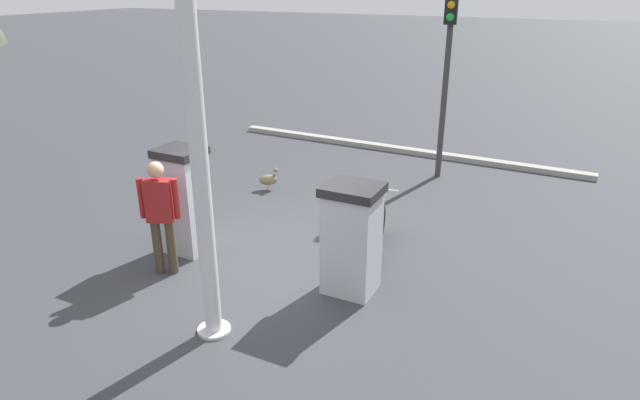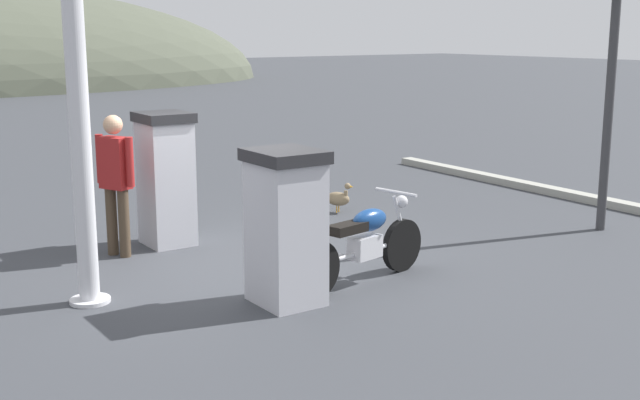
{
  "view_description": "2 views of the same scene",
  "coord_description": "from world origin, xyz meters",
  "px_view_note": "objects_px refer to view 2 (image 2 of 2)",
  "views": [
    {
      "loc": [
        -6.26,
        -3.77,
        3.94
      ],
      "look_at": [
        0.79,
        -0.39,
        0.75
      ],
      "focal_mm": 30.36,
      "sensor_mm": 36.0,
      "label": 1
    },
    {
      "loc": [
        -4.46,
        -7.87,
        2.65
      ],
      "look_at": [
        0.96,
        -0.15,
        0.67
      ],
      "focal_mm": 45.8,
      "sensor_mm": 36.0,
      "label": 2
    }
  ],
  "objects_px": {
    "fuel_pump_far": "(166,178)",
    "canopy_support_pole": "(76,65)",
    "attendant_person": "(116,176)",
    "fuel_pump_near": "(286,226)",
    "wandering_duck": "(338,198)",
    "motorcycle_near_pump": "(363,243)",
    "roadside_traffic_light": "(612,31)"
  },
  "relations": [
    {
      "from": "fuel_pump_far",
      "to": "wandering_duck",
      "type": "relative_size",
      "value": 3.65
    },
    {
      "from": "fuel_pump_far",
      "to": "attendant_person",
      "type": "bearing_deg",
      "value": -167.05
    },
    {
      "from": "motorcycle_near_pump",
      "to": "roadside_traffic_light",
      "type": "bearing_deg",
      "value": 0.2
    },
    {
      "from": "fuel_pump_near",
      "to": "fuel_pump_far",
      "type": "height_order",
      "value": "fuel_pump_far"
    },
    {
      "from": "fuel_pump_far",
      "to": "canopy_support_pole",
      "type": "relative_size",
      "value": 0.35
    },
    {
      "from": "fuel_pump_far",
      "to": "motorcycle_near_pump",
      "type": "height_order",
      "value": "fuel_pump_far"
    },
    {
      "from": "wandering_duck",
      "to": "roadside_traffic_light",
      "type": "relative_size",
      "value": 0.12
    },
    {
      "from": "attendant_person",
      "to": "wandering_duck",
      "type": "xyz_separation_m",
      "value": [
        3.53,
        0.38,
        -0.75
      ]
    },
    {
      "from": "fuel_pump_far",
      "to": "wandering_duck",
      "type": "distance_m",
      "value": 2.9
    },
    {
      "from": "attendant_person",
      "to": "canopy_support_pole",
      "type": "xyz_separation_m",
      "value": [
        -0.88,
        -1.47,
        1.35
      ]
    },
    {
      "from": "fuel_pump_near",
      "to": "fuel_pump_far",
      "type": "xyz_separation_m",
      "value": [
        -0.0,
        2.75,
        0.07
      ]
    },
    {
      "from": "roadside_traffic_light",
      "to": "motorcycle_near_pump",
      "type": "bearing_deg",
      "value": -179.8
    },
    {
      "from": "attendant_person",
      "to": "canopy_support_pole",
      "type": "relative_size",
      "value": 0.35
    },
    {
      "from": "wandering_duck",
      "to": "canopy_support_pole",
      "type": "relative_size",
      "value": 0.09
    },
    {
      "from": "attendant_person",
      "to": "roadside_traffic_light",
      "type": "relative_size",
      "value": 0.44
    },
    {
      "from": "fuel_pump_near",
      "to": "roadside_traffic_light",
      "type": "relative_size",
      "value": 0.4
    },
    {
      "from": "wandering_duck",
      "to": "canopy_support_pole",
      "type": "height_order",
      "value": "canopy_support_pole"
    },
    {
      "from": "attendant_person",
      "to": "wandering_duck",
      "type": "relative_size",
      "value": 3.7
    },
    {
      "from": "attendant_person",
      "to": "wandering_duck",
      "type": "height_order",
      "value": "attendant_person"
    },
    {
      "from": "fuel_pump_far",
      "to": "canopy_support_pole",
      "type": "xyz_separation_m",
      "value": [
        -1.6,
        -1.63,
        1.48
      ]
    },
    {
      "from": "motorcycle_near_pump",
      "to": "wandering_duck",
      "type": "xyz_separation_m",
      "value": [
        1.81,
        2.91,
        -0.22
      ]
    },
    {
      "from": "motorcycle_near_pump",
      "to": "attendant_person",
      "type": "distance_m",
      "value": 3.1
    },
    {
      "from": "wandering_duck",
      "to": "attendant_person",
      "type": "bearing_deg",
      "value": -173.89
    },
    {
      "from": "fuel_pump_near",
      "to": "wandering_duck",
      "type": "height_order",
      "value": "fuel_pump_near"
    },
    {
      "from": "motorcycle_near_pump",
      "to": "attendant_person",
      "type": "height_order",
      "value": "attendant_person"
    },
    {
      "from": "roadside_traffic_light",
      "to": "canopy_support_pole",
      "type": "bearing_deg",
      "value": 170.99
    },
    {
      "from": "motorcycle_near_pump",
      "to": "roadside_traffic_light",
      "type": "distance_m",
      "value": 4.58
    },
    {
      "from": "roadside_traffic_light",
      "to": "fuel_pump_near",
      "type": "bearing_deg",
      "value": -179.21
    },
    {
      "from": "fuel_pump_far",
      "to": "roadside_traffic_light",
      "type": "xyz_separation_m",
      "value": [
        5.02,
        -2.68,
        1.79
      ]
    },
    {
      "from": "wandering_duck",
      "to": "roadside_traffic_light",
      "type": "distance_m",
      "value": 4.36
    },
    {
      "from": "motorcycle_near_pump",
      "to": "canopy_support_pole",
      "type": "distance_m",
      "value": 3.38
    },
    {
      "from": "attendant_person",
      "to": "canopy_support_pole",
      "type": "distance_m",
      "value": 2.18
    }
  ]
}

